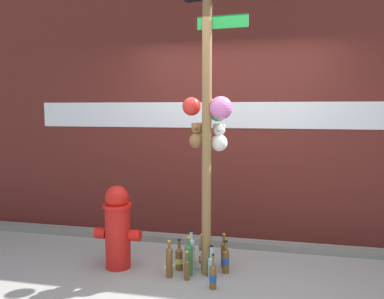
{
  "coord_description": "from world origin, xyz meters",
  "views": [
    {
      "loc": [
        0.52,
        -3.37,
        1.65
      ],
      "look_at": [
        -0.28,
        0.28,
        1.25
      ],
      "focal_mm": 36.05,
      "sensor_mm": 36.0,
      "label": 1
    }
  ],
  "objects": [
    {
      "name": "bottle_4",
      "position": [
        -0.31,
        0.38,
        0.16
      ],
      "size": [
        0.08,
        0.08,
        0.41
      ],
      "color": "#B2DBEA",
      "rests_on": "ground_plane"
    },
    {
      "name": "bottle_0",
      "position": [
        -0.07,
        0.23,
        0.12
      ],
      "size": [
        0.07,
        0.07,
        0.32
      ],
      "color": "#93CCE0",
      "rests_on": "ground_plane"
    },
    {
      "name": "curb_strip",
      "position": [
        0.0,
        1.1,
        0.04
      ],
      "size": [
        8.0,
        0.12,
        0.08
      ],
      "primitive_type": "cube",
      "color": "slate",
      "rests_on": "ground_plane"
    },
    {
      "name": "litter_2",
      "position": [
        -0.54,
        0.38,
        0.0
      ],
      "size": [
        0.09,
        0.12,
        0.01
      ],
      "primitive_type": "cube",
      "rotation": [
        0.0,
        0.0,
        3.1
      ],
      "color": "silver",
      "rests_on": "ground_plane"
    },
    {
      "name": "litter_0",
      "position": [
        -0.44,
        1.02,
        0.0
      ],
      "size": [
        0.16,
        0.17,
        0.01
      ],
      "primitive_type": "cube",
      "rotation": [
        0.0,
        0.0,
        1.08
      ],
      "color": "silver",
      "rests_on": "ground_plane"
    },
    {
      "name": "bottle_2",
      "position": [
        -0.3,
        0.23,
        0.17
      ],
      "size": [
        0.08,
        0.08,
        0.39
      ],
      "color": "#337038",
      "rests_on": "ground_plane"
    },
    {
      "name": "bottle_7",
      "position": [
        0.05,
        0.36,
        0.13
      ],
      "size": [
        0.07,
        0.07,
        0.33
      ],
      "color": "brown",
      "rests_on": "ground_plane"
    },
    {
      "name": "bottle_10",
      "position": [
        -0.02,
        -0.01,
        0.12
      ],
      "size": [
        0.07,
        0.07,
        0.33
      ],
      "color": "brown",
      "rests_on": "ground_plane"
    },
    {
      "name": "memorial_post",
      "position": [
        -0.11,
        0.32,
        1.74
      ],
      "size": [
        0.65,
        0.31,
        3.02
      ],
      "color": "olive",
      "rests_on": "ground_plane"
    },
    {
      "name": "building_wall",
      "position": [
        -0.0,
        1.54,
        1.63
      ],
      "size": [
        10.0,
        0.21,
        3.27
      ],
      "color": "#561E19",
      "rests_on": "ground_plane"
    },
    {
      "name": "bottle_1",
      "position": [
        -0.29,
        0.12,
        0.12
      ],
      "size": [
        0.06,
        0.06,
        0.29
      ],
      "color": "brown",
      "rests_on": "ground_plane"
    },
    {
      "name": "ground_plane",
      "position": [
        0.0,
        0.0,
        0.0
      ],
      "size": [
        14.0,
        14.0,
        0.0
      ],
      "primitive_type": "plane",
      "color": "gray"
    },
    {
      "name": "bottle_6",
      "position": [
        -0.47,
        0.14,
        0.16
      ],
      "size": [
        0.07,
        0.07,
        0.37
      ],
      "color": "brown",
      "rests_on": "ground_plane"
    },
    {
      "name": "bottle_5",
      "position": [
        -0.22,
        0.56,
        0.12
      ],
      "size": [
        0.07,
        0.07,
        0.32
      ],
      "color": "brown",
      "rests_on": "ground_plane"
    },
    {
      "name": "bottle_8",
      "position": [
        0.02,
        0.48,
        0.15
      ],
      "size": [
        0.06,
        0.06,
        0.36
      ],
      "color": "brown",
      "rests_on": "ground_plane"
    },
    {
      "name": "fire_hydrant",
      "position": [
        -1.06,
        0.25,
        0.44
      ],
      "size": [
        0.49,
        0.3,
        0.86
      ],
      "color": "red",
      "rests_on": "ground_plane"
    },
    {
      "name": "bottle_3",
      "position": [
        -0.42,
        0.33,
        0.12
      ],
      "size": [
        0.08,
        0.08,
        0.32
      ],
      "color": "brown",
      "rests_on": "ground_plane"
    },
    {
      "name": "bottle_9",
      "position": [
        -0.17,
        0.39,
        0.15
      ],
      "size": [
        0.07,
        0.07,
        0.38
      ],
      "color": "#337038",
      "rests_on": "ground_plane"
    }
  ]
}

